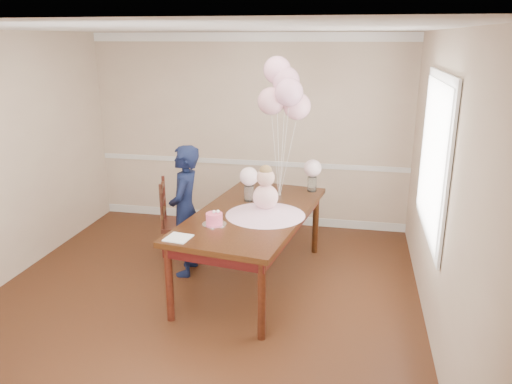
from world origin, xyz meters
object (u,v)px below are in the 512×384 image
object	(u,v)px
birthday_cake	(214,219)
woman	(185,211)
dining_table_top	(252,214)
dining_chair_seat	(181,225)

from	to	relation	value
birthday_cake	woman	size ratio (longest dim) A/B	0.11
dining_table_top	woman	bearing A→B (deg)	-177.51
dining_table_top	dining_chair_seat	world-z (taller)	dining_table_top
dining_chair_seat	birthday_cake	bearing A→B (deg)	-68.87
dining_table_top	dining_chair_seat	distance (m)	1.12
dining_table_top	birthday_cake	xyz separation A→B (m)	(-0.29, -0.46, 0.09)
woman	dining_table_top	bearing A→B (deg)	79.87
birthday_cake	dining_chair_seat	size ratio (longest dim) A/B	0.38
dining_chair_seat	woman	world-z (taller)	woman
birthday_cake	woman	world-z (taller)	woman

